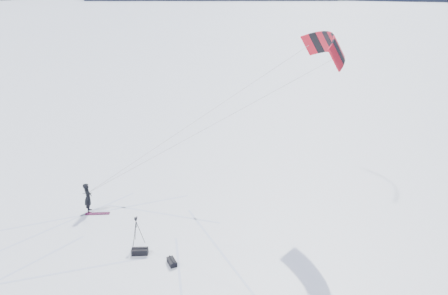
% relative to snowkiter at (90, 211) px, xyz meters
% --- Properties ---
extents(ground, '(1800.00, 1800.00, 0.00)m').
position_rel_snowkiter_xyz_m(ground, '(3.42, -3.33, 0.00)').
color(ground, white).
extents(horizon_hills, '(704.00, 704.42, 10.83)m').
position_rel_snowkiter_xyz_m(horizon_hills, '(3.42, -3.33, 4.83)').
color(horizon_hills, black).
rests_on(horizon_hills, ground).
extents(snow_tracks, '(17.62, 10.25, 0.01)m').
position_rel_snowkiter_xyz_m(snow_tracks, '(3.75, -3.33, 0.00)').
color(snow_tracks, silver).
rests_on(snow_tracks, ground).
extents(snowkiter, '(0.67, 0.78, 1.82)m').
position_rel_snowkiter_xyz_m(snowkiter, '(0.00, 0.00, 0.00)').
color(snowkiter, black).
rests_on(snowkiter, ground).
extents(snowboard, '(1.42, 0.63, 0.04)m').
position_rel_snowkiter_xyz_m(snowboard, '(0.59, -0.18, 0.02)').
color(snowboard, '#7D1B4D').
rests_on(snowboard, ground).
extents(tripod, '(0.66, 0.66, 1.51)m').
position_rel_snowkiter_xyz_m(tripod, '(4.05, -2.52, 0.97)').
color(tripod, black).
rests_on(tripod, ground).
extents(gear_bag_a, '(0.87, 0.57, 0.36)m').
position_rel_snowkiter_xyz_m(gear_bag_a, '(4.54, -3.42, 0.16)').
color(gear_bag_a, black).
rests_on(gear_bag_a, ground).
extents(gear_bag_b, '(0.66, 0.73, 0.30)m').
position_rel_snowkiter_xyz_m(gear_bag_b, '(6.35, -3.89, 0.13)').
color(gear_bag_b, black).
rests_on(gear_bag_b, ground).
extents(power_kite, '(14.14, 6.59, 8.97)m').
position_rel_snowkiter_xyz_m(power_kite, '(12.91, 4.06, 9.32)').
color(power_kite, red).
rests_on(power_kite, ground).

